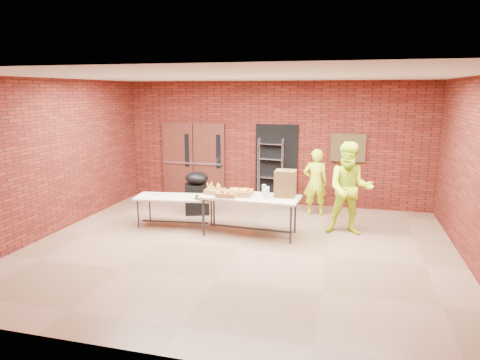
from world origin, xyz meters
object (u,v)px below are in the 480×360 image
(volunteer_man, at_px, (350,189))
(wire_rack, at_px, (270,172))
(table_left, at_px, (175,199))
(table_right, at_px, (250,199))
(covered_grill, at_px, (197,193))
(coffee_dispenser, at_px, (285,183))
(volunteer_woman, at_px, (315,182))

(volunteer_man, bearing_deg, wire_rack, 134.38)
(table_left, relative_size, table_right, 0.85)
(wire_rack, height_order, table_left, wire_rack)
(wire_rack, relative_size, covered_grill, 1.69)
(wire_rack, xyz_separation_m, volunteer_man, (2.02, -1.92, 0.09))
(coffee_dispenser, height_order, covered_grill, coffee_dispenser)
(table_left, height_order, table_right, table_right)
(table_left, bearing_deg, volunteer_woman, 23.72)
(wire_rack, distance_m, table_left, 2.93)
(coffee_dispenser, bearing_deg, covered_grill, 155.65)
(table_right, distance_m, volunteer_woman, 2.18)
(coffee_dispenser, bearing_deg, volunteer_man, 18.11)
(table_right, relative_size, volunteer_woman, 1.28)
(wire_rack, height_order, volunteer_man, volunteer_man)
(covered_grill, bearing_deg, volunteer_man, -31.09)
(table_right, height_order, covered_grill, covered_grill)
(covered_grill, bearing_deg, table_left, -116.45)
(volunteer_man, bearing_deg, table_left, -174.66)
(wire_rack, bearing_deg, covered_grill, -131.40)
(table_left, bearing_deg, coffee_dispenser, -5.81)
(table_right, bearing_deg, volunteer_man, 19.60)
(volunteer_man, bearing_deg, volunteer_woman, 120.30)
(coffee_dispenser, xyz_separation_m, volunteer_man, (1.27, 0.42, -0.13))
(coffee_dispenser, distance_m, volunteer_man, 1.35)
(wire_rack, height_order, table_right, wire_rack)
(table_right, relative_size, volunteer_man, 1.06)
(coffee_dispenser, height_order, volunteer_man, volunteer_man)
(table_left, xyz_separation_m, covered_grill, (0.10, 1.11, -0.11))
(table_right, xyz_separation_m, volunteer_man, (1.97, 0.58, 0.21))
(wire_rack, bearing_deg, coffee_dispenser, -63.14)
(wire_rack, height_order, volunteer_woman, wire_rack)
(covered_grill, xyz_separation_m, volunteer_man, (3.58, -0.63, 0.45))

